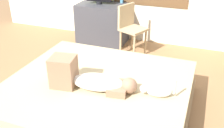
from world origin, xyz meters
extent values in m
plane|color=olive|center=(0.00, 0.00, 0.00)|extent=(16.00, 16.00, 0.00)
cube|color=#997A56|center=(0.08, -0.01, 0.07)|extent=(2.07, 1.91, 0.14)
cube|color=tan|center=(0.08, -0.01, 0.28)|extent=(2.01, 1.85, 0.28)
ellipsoid|color=silver|center=(0.14, -0.14, 0.51)|extent=(0.59, 0.34, 0.17)
sphere|color=#8C664C|center=(0.48, -0.09, 0.51)|extent=(0.17, 0.17, 0.17)
cube|color=#8C664C|center=(-0.23, -0.20, 0.59)|extent=(0.29, 0.28, 0.34)
cube|color=#8C664C|center=(0.36, -0.11, 0.46)|extent=(0.24, 0.31, 0.08)
ellipsoid|color=silver|center=(0.78, -0.05, 0.49)|extent=(0.28, 0.16, 0.13)
sphere|color=silver|center=(0.63, -0.08, 0.50)|extent=(0.08, 0.08, 0.08)
cylinder|color=silver|center=(0.93, -0.02, 0.55)|extent=(0.03, 0.03, 0.16)
cube|color=#38383D|center=(-0.73, 2.06, 0.37)|extent=(0.90, 0.56, 0.74)
cylinder|color=black|center=(-0.79, 2.06, 0.77)|extent=(0.10, 0.10, 0.05)
cylinder|color=teal|center=(-0.43, 2.28, 0.78)|extent=(0.06, 0.06, 0.09)
cylinder|color=tan|center=(0.18, 1.79, 0.22)|extent=(0.04, 0.04, 0.44)
cylinder|color=tan|center=(0.07, 1.51, 0.22)|extent=(0.04, 0.04, 0.44)
cylinder|color=tan|center=(-0.10, 1.91, 0.22)|extent=(0.04, 0.04, 0.44)
cylinder|color=tan|center=(-0.21, 1.63, 0.22)|extent=(0.04, 0.04, 0.44)
cube|color=tan|center=(-0.02, 1.71, 0.46)|extent=(0.50, 0.50, 0.04)
cube|color=tan|center=(-0.17, 1.78, 0.67)|extent=(0.18, 0.37, 0.38)
camera|label=1|loc=(1.13, -2.29, 1.95)|focal=41.53mm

